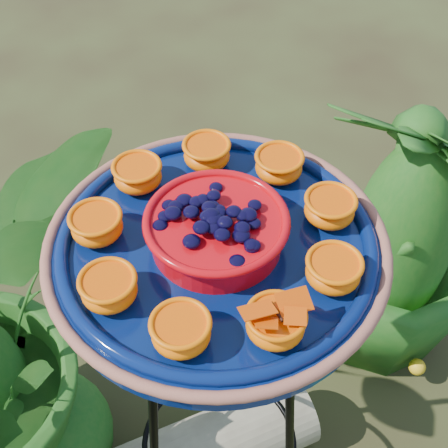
{
  "coord_description": "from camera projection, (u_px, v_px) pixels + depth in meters",
  "views": [
    {
      "loc": [
        -0.1,
        -0.46,
        1.74
      ],
      "look_at": [
        0.07,
        0.15,
        1.06
      ],
      "focal_mm": 50.0,
      "sensor_mm": 36.0,
      "label": 1
    }
  ],
  "objects": [
    {
      "name": "shrub_back_right",
      "position": [
        402.0,
        235.0,
        1.74
      ],
      "size": [
        0.72,
        0.72,
        0.91
      ],
      "primitive_type": "imported",
      "rotation": [
        0.0,
        0.0,
        2.24
      ],
      "color": "#185316",
      "rests_on": "ground"
    },
    {
      "name": "feeder_dish",
      "position": [
        217.0,
        244.0,
        0.94
      ],
      "size": [
        0.58,
        0.58,
        0.12
      ],
      "rotation": [
        0.0,
        0.0,
        -0.17
      ],
      "color": "#06174E",
      "rests_on": "tripod_stand"
    },
    {
      "name": "tripod_stand",
      "position": [
        219.0,
        387.0,
        1.25
      ],
      "size": [
        0.41,
        0.41,
        0.99
      ],
      "rotation": [
        0.0,
        0.0,
        -0.17
      ],
      "color": "black",
      "rests_on": "ground"
    }
  ]
}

